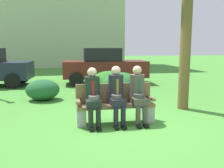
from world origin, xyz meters
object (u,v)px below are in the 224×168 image
object	(u,v)px
seated_man_middle	(117,92)
shrub_mid_lawn	(120,85)
shrub_near_bench	(110,83)
seated_man_left	(93,94)
seated_man_right	(138,92)
shrub_far_lawn	(43,90)
parked_car_far	(104,66)
park_bench	(115,105)

from	to	relation	value
seated_man_middle	shrub_mid_lawn	world-z (taller)	seated_man_middle
shrub_near_bench	shrub_mid_lawn	xyz separation A→B (m)	(0.29, -0.43, -0.01)
seated_man_left	seated_man_right	distance (m)	1.04
seated_man_right	shrub_far_lawn	xyz separation A→B (m)	(-2.35, 2.94, -0.39)
seated_man_middle	parked_car_far	world-z (taller)	parked_car_far
shrub_near_bench	parked_car_far	size ratio (longest dim) A/B	0.36
seated_man_right	shrub_mid_lawn	bearing A→B (deg)	85.15
parked_car_far	shrub_mid_lawn	bearing A→B (deg)	-90.21
park_bench	seated_man_left	bearing A→B (deg)	-166.07
parked_car_far	seated_man_left	bearing A→B (deg)	-101.87
park_bench	seated_man_middle	world-z (taller)	seated_man_middle
seated_man_middle	shrub_near_bench	xyz separation A→B (m)	(0.44, 3.16, -0.28)
park_bench	seated_man_middle	xyz separation A→B (m)	(0.01, -0.13, 0.32)
shrub_mid_lawn	park_bench	bearing A→B (deg)	-105.93
seated_man_middle	shrub_far_lawn	size ratio (longest dim) A/B	1.21
seated_man_middle	parked_car_far	size ratio (longest dim) A/B	0.33
seated_man_left	parked_car_far	xyz separation A→B (m)	(1.28, 6.11, 0.12)
park_bench	shrub_far_lawn	distance (m)	3.36
seated_man_left	shrub_near_bench	distance (m)	3.33
park_bench	parked_car_far	xyz separation A→B (m)	(0.76, 5.98, 0.42)
shrub_mid_lawn	parked_car_far	world-z (taller)	parked_car_far
seated_man_middle	shrub_far_lawn	distance (m)	3.49
park_bench	parked_car_far	size ratio (longest dim) A/B	0.45
seated_man_right	shrub_mid_lawn	distance (m)	2.76
shrub_mid_lawn	seated_man_right	bearing A→B (deg)	-94.85
park_bench	shrub_mid_lawn	xyz separation A→B (m)	(0.74, 2.61, 0.02)
seated_man_middle	park_bench	bearing A→B (deg)	96.09
park_bench	shrub_far_lawn	world-z (taller)	park_bench
park_bench	shrub_far_lawn	xyz separation A→B (m)	(-1.84, 2.81, -0.08)
seated_man_right	parked_car_far	distance (m)	6.11
park_bench	seated_man_left	world-z (taller)	seated_man_left
seated_man_right	shrub_near_bench	size ratio (longest dim) A/B	0.92
seated_man_middle	shrub_mid_lawn	xyz separation A→B (m)	(0.73, 2.73, -0.29)
shrub_near_bench	shrub_mid_lawn	bearing A→B (deg)	-56.25
seated_man_middle	seated_man_left	bearing A→B (deg)	-179.72
seated_man_right	parked_car_far	world-z (taller)	parked_car_far
seated_man_left	parked_car_far	bearing A→B (deg)	78.13
seated_man_left	seated_man_right	xyz separation A→B (m)	(1.04, 0.00, 0.01)
seated_man_left	parked_car_far	size ratio (longest dim) A/B	0.33
seated_man_left	seated_man_right	bearing A→B (deg)	0.13
seated_man_left	seated_man_middle	world-z (taller)	seated_man_middle
shrub_far_lawn	seated_man_middle	bearing A→B (deg)	-57.76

